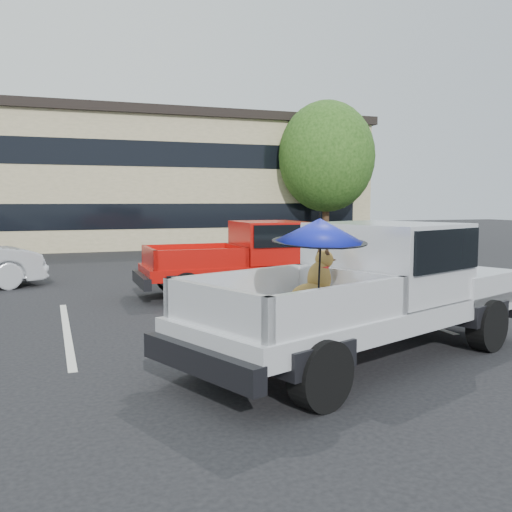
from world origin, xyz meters
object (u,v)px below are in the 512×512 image
at_px(tree_right, 326,157).
at_px(red_pickup, 263,254).
at_px(tree_back, 216,162).
at_px(silver_pickup, 377,282).

relative_size(tree_right, red_pickup, 1.31).
relative_size(tree_back, silver_pickup, 1.18).
bearing_deg(red_pickup, silver_pickup, -93.82).
distance_m(silver_pickup, red_pickup, 5.64).
bearing_deg(silver_pickup, tree_right, 43.89).
height_order(silver_pickup, red_pickup, silver_pickup).
bearing_deg(red_pickup, tree_back, 77.35).
relative_size(silver_pickup, red_pickup, 1.16).
relative_size(tree_right, tree_back, 0.95).
xyz_separation_m(tree_right, silver_pickup, (-7.92, -17.13, -3.16)).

